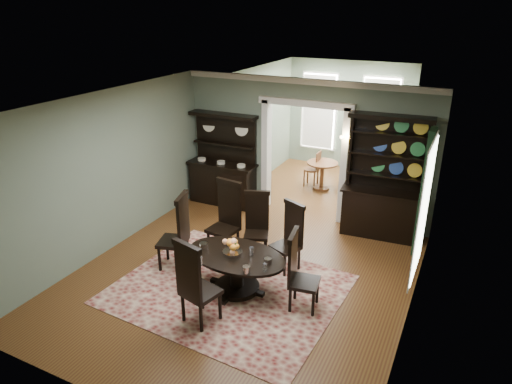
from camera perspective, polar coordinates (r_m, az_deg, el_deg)
room at (r=7.30m, az=-2.00°, el=-0.19°), size 5.51×6.01×3.01m
parlor at (r=12.21m, az=10.28°, el=8.50°), size 3.51×3.50×3.01m
doorway_trim at (r=9.85m, az=6.12°, el=6.00°), size 2.08×0.25×2.57m
right_window at (r=7.39m, az=20.22°, el=-1.17°), size 0.15×1.47×2.12m
wall_sconce at (r=9.36m, az=11.34°, el=6.55°), size 0.27×0.21×0.21m
rug at (r=7.75m, az=-3.50°, el=-12.03°), size 3.73×3.10×0.01m
dining_table at (r=7.49m, az=-2.45°, el=-9.14°), size 1.76×1.67×0.67m
centerpiece at (r=7.37m, az=-2.96°, el=-7.23°), size 1.59×1.02×0.26m
chair_far_left at (r=8.49m, az=-3.70°, el=-2.96°), size 0.59×0.57×1.42m
chair_far_mid at (r=8.46m, az=0.10°, el=-3.75°), size 0.59×0.57×1.24m
chair_far_right at (r=8.02m, az=4.29°, el=-5.32°), size 0.60×0.59×1.25m
chair_end_left at (r=8.08m, az=-9.67°, el=-4.71°), size 0.62×0.64×1.41m
chair_end_right at (r=7.02m, az=5.27°, el=-9.58°), size 0.52×0.54×1.28m
chair_near at (r=6.66m, az=-7.76°, el=-11.08°), size 0.62×0.60×1.39m
sideboard at (r=10.67m, az=-4.12°, el=2.43°), size 1.62×0.59×2.13m
welsh_dresser at (r=9.41m, az=15.55°, el=-0.18°), size 1.62×0.69×2.47m
parlor_table at (r=11.63m, az=8.26°, el=2.53°), size 0.77×0.77×0.72m
parlor_chair_left at (r=11.79m, az=7.25°, el=3.03°), size 0.39×0.39×0.93m
parlor_chair_right at (r=11.63m, az=11.27°, el=2.72°), size 0.47×0.46×1.02m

